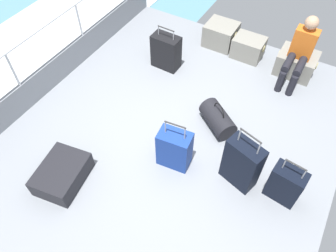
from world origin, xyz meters
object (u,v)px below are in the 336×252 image
at_px(suitcase_0, 242,164).
at_px(suitcase_1, 62,174).
at_px(suitcase_3, 285,184).
at_px(cargo_crate_1, 248,48).
at_px(duffel_bag, 218,119).
at_px(suitcase_4, 175,149).
at_px(cargo_crate_0, 221,34).
at_px(suitcase_2, 166,52).
at_px(passenger_seated, 300,51).
at_px(cargo_crate_2, 296,63).

distance_m(suitcase_0, suitcase_1, 2.23).
bearing_deg(suitcase_0, suitcase_3, 5.34).
distance_m(cargo_crate_1, duffel_bag, 1.74).
relative_size(cargo_crate_1, suitcase_4, 0.70).
xyz_separation_m(suitcase_0, duffel_bag, (-0.60, 0.67, -0.20)).
height_order(cargo_crate_0, suitcase_0, suitcase_0).
xyz_separation_m(cargo_crate_0, suitcase_4, (0.54, -2.65, 0.08)).
bearing_deg(suitcase_2, suitcase_3, -29.92).
distance_m(cargo_crate_0, suitcase_1, 3.64).
bearing_deg(passenger_seated, suitcase_3, -76.55).
height_order(suitcase_0, suitcase_2, suitcase_0).
height_order(cargo_crate_1, suitcase_0, suitcase_0).
bearing_deg(suitcase_1, suitcase_3, 25.39).
bearing_deg(suitcase_0, cargo_crate_0, 118.87).
distance_m(suitcase_2, duffel_bag, 1.54).
height_order(suitcase_3, suitcase_4, suitcase_4).
distance_m(cargo_crate_1, cargo_crate_2, 0.84).
bearing_deg(duffel_bag, suitcase_0, -48.44).
height_order(suitcase_1, suitcase_4, suitcase_4).
xyz_separation_m(cargo_crate_1, suitcase_3, (1.35, -2.35, 0.08)).
relative_size(cargo_crate_1, suitcase_1, 0.73).
relative_size(cargo_crate_2, suitcase_3, 0.91).
relative_size(suitcase_0, duffel_bag, 1.42).
xyz_separation_m(suitcase_3, suitcase_4, (-1.38, -0.22, 0.02)).
bearing_deg(suitcase_2, duffel_bag, -31.02).
relative_size(cargo_crate_0, duffel_bag, 0.88).
bearing_deg(suitcase_2, passenger_seated, 21.18).
bearing_deg(duffel_bag, passenger_seated, 67.90).
relative_size(cargo_crate_0, suitcase_1, 0.76).
height_order(passenger_seated, suitcase_4, passenger_seated).
bearing_deg(cargo_crate_2, cargo_crate_0, 176.49).
bearing_deg(suitcase_3, passenger_seated, 103.45).
distance_m(passenger_seated, suitcase_4, 2.55).
xyz_separation_m(cargo_crate_2, suitcase_1, (-1.94, -3.51, -0.05)).
bearing_deg(suitcase_2, cargo_crate_0, 61.90).
bearing_deg(suitcase_1, suitcase_0, 30.23).
height_order(cargo_crate_0, cargo_crate_2, cargo_crate_0).
height_order(passenger_seated, suitcase_1, passenger_seated).
height_order(passenger_seated, duffel_bag, passenger_seated).
distance_m(suitcase_0, suitcase_3, 0.55).
bearing_deg(suitcase_3, suitcase_4, -170.84).
distance_m(suitcase_2, suitcase_4, 1.96).
xyz_separation_m(cargo_crate_1, passenger_seated, (0.84, -0.18, 0.38)).
height_order(suitcase_2, suitcase_3, suitcase_2).
distance_m(cargo_crate_1, suitcase_0, 2.53).
xyz_separation_m(cargo_crate_2, suitcase_3, (0.52, -2.34, 0.08)).
xyz_separation_m(cargo_crate_2, suitcase_4, (-0.86, -2.56, 0.10)).
bearing_deg(cargo_crate_2, suitcase_2, -154.33).
height_order(cargo_crate_1, suitcase_4, suitcase_4).
distance_m(suitcase_1, suitcase_4, 1.45).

